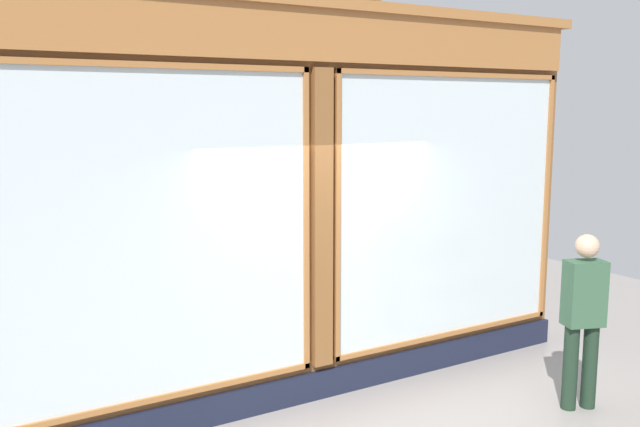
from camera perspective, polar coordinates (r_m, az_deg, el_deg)
shop_facade at (r=6.66m, az=-0.57°, el=0.83°), size 6.58×0.42×4.32m
pedestrian at (r=6.98m, az=20.93°, el=-7.76°), size 0.42×0.34×1.69m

